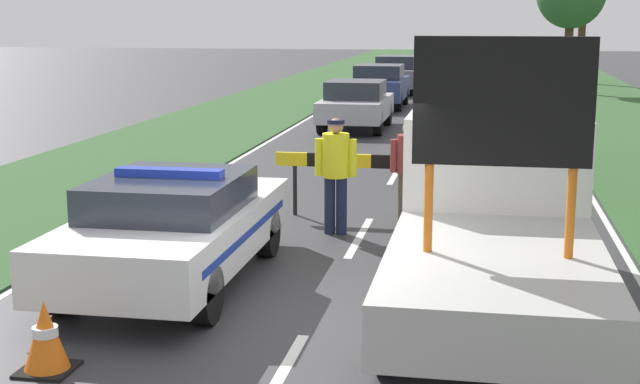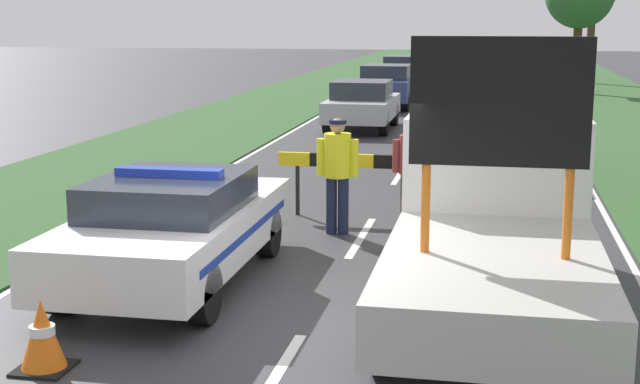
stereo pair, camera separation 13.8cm
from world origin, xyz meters
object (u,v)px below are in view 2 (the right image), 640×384
object	(u,v)px
road_barrier	(374,165)
police_officer	(337,166)
pedestrian_civilian	(411,165)
police_car	(175,226)
queued_car_suv_grey	(405,74)
queued_car_sedan_black	(486,140)
queued_car_hatch_blue	(386,86)
traffic_cone_centre_front	(230,190)
traffic_cone_near_police	(42,335)
queued_car_sedan_silver	(362,104)
work_truck	(495,214)

from	to	relation	value
road_barrier	police_officer	world-z (taller)	police_officer
pedestrian_civilian	road_barrier	bearing A→B (deg)	172.70
pedestrian_civilian	police_car	bearing A→B (deg)	-105.58
police_officer	queued_car_suv_grey	xyz separation A→B (m)	(-1.56, 25.84, -0.25)
road_barrier	queued_car_sedan_black	distance (m)	4.92
queued_car_hatch_blue	traffic_cone_centre_front	bearing A→B (deg)	88.06
pedestrian_civilian	queued_car_suv_grey	world-z (taller)	pedestrian_civilian
traffic_cone_near_police	queued_car_sedan_silver	distance (m)	18.69
road_barrier	queued_car_sedan_black	world-z (taller)	queued_car_sedan_black
work_truck	queued_car_sedan_silver	size ratio (longest dim) A/B	1.43
traffic_cone_centre_front	queued_car_hatch_blue	size ratio (longest dim) A/B	0.16
work_truck	queued_car_sedan_black	world-z (taller)	work_truck
queued_car_sedan_black	queued_car_suv_grey	distance (m)	20.42
traffic_cone_centre_front	queued_car_hatch_blue	bearing A→B (deg)	88.06
police_car	work_truck	distance (m)	3.97
queued_car_sedan_silver	queued_car_hatch_blue	distance (m)	6.58
police_car	queued_car_hatch_blue	world-z (taller)	queued_car_hatch_blue
road_barrier	queued_car_hatch_blue	xyz separation A→B (m)	(-1.98, 18.19, -0.09)
traffic_cone_near_police	queued_car_hatch_blue	world-z (taller)	queued_car_hatch_blue
traffic_cone_near_police	queued_car_hatch_blue	distance (m)	25.27
queued_car_hatch_blue	queued_car_suv_grey	size ratio (longest dim) A/B	0.90
police_car	pedestrian_civilian	size ratio (longest dim) A/B	2.80
work_truck	traffic_cone_centre_front	bearing A→B (deg)	-43.73
traffic_cone_near_police	queued_car_hatch_blue	xyz separation A→B (m)	(0.25, 25.27, 0.46)
police_officer	traffic_cone_near_police	size ratio (longest dim) A/B	2.59
pedestrian_civilian	queued_car_hatch_blue	distance (m)	18.70
work_truck	queued_car_suv_grey	size ratio (longest dim) A/B	1.26
queued_car_sedan_silver	queued_car_hatch_blue	bearing A→B (deg)	-89.38
work_truck	traffic_cone_centre_front	distance (m)	6.36
traffic_cone_centre_front	queued_car_suv_grey	xyz separation A→B (m)	(0.62, 24.32, 0.50)
work_truck	police_officer	world-z (taller)	work_truck
police_officer	queued_car_sedan_silver	distance (m)	12.90
police_officer	traffic_cone_near_police	world-z (taller)	police_officer
traffic_cone_centre_front	queued_car_suv_grey	world-z (taller)	queued_car_suv_grey
queued_car_sedan_silver	police_officer	bearing A→B (deg)	96.70
queued_car_sedan_black	road_barrier	bearing A→B (deg)	68.59
police_officer	queued_car_hatch_blue	size ratio (longest dim) A/B	0.45
road_barrier	queued_car_suv_grey	xyz separation A→B (m)	(-1.96, 24.64, -0.07)
road_barrier	pedestrian_civilian	xyz separation A→B (m)	(0.65, -0.32, 0.09)
work_truck	queued_car_hatch_blue	world-z (taller)	work_truck
pedestrian_civilian	traffic_cone_centre_front	bearing A→B (deg)	-172.17
queued_car_sedan_black	queued_car_suv_grey	size ratio (longest dim) A/B	0.93
traffic_cone_near_police	queued_car_suv_grey	xyz separation A→B (m)	(0.27, 31.72, 0.48)
road_barrier	queued_car_sedan_silver	distance (m)	11.77
traffic_cone_near_police	traffic_cone_centre_front	bearing A→B (deg)	92.76
police_car	road_barrier	bearing A→B (deg)	63.78
traffic_cone_near_police	queued_car_sedan_black	size ratio (longest dim) A/B	0.17
pedestrian_civilian	traffic_cone_centre_front	size ratio (longest dim) A/B	2.55
traffic_cone_near_police	queued_car_suv_grey	size ratio (longest dim) A/B	0.16
traffic_cone_near_police	road_barrier	bearing A→B (deg)	72.55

